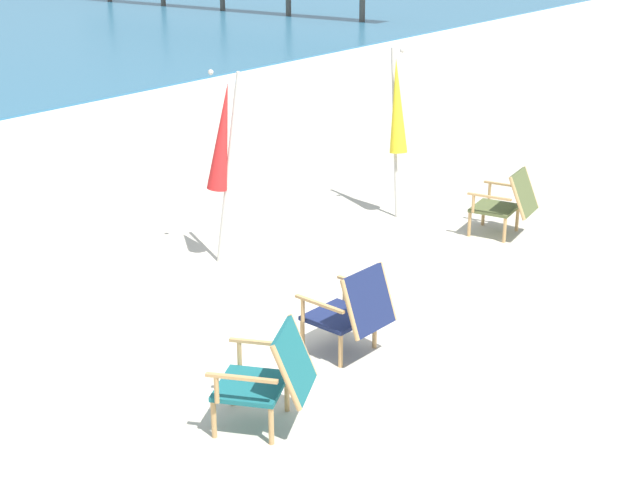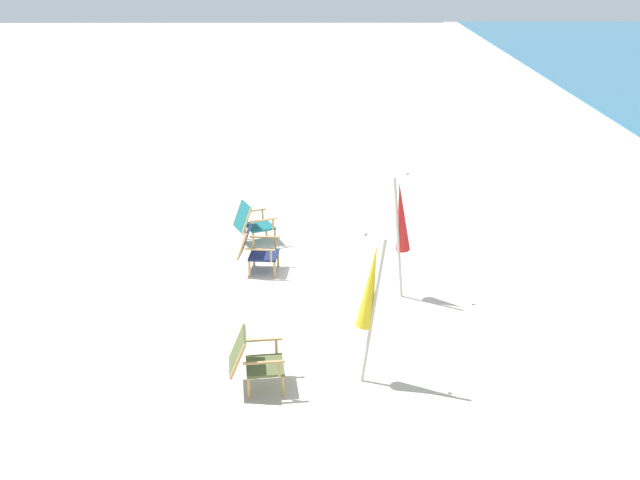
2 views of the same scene
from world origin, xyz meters
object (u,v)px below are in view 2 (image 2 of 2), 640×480
(beach_chair_back_right, at_px, (252,359))
(beach_chair_far_center, at_px, (252,222))
(beach_chair_front_left, at_px, (255,249))
(umbrella_furled_red, at_px, (401,218))
(umbrella_furled_yellow, at_px, (371,288))

(beach_chair_back_right, relative_size, beach_chair_far_center, 0.93)
(beach_chair_front_left, xyz_separation_m, umbrella_furled_red, (1.03, 2.37, 0.95))
(umbrella_furled_red, height_order, umbrella_furled_yellow, same)
(beach_chair_front_left, height_order, umbrella_furled_red, umbrella_furled_red)
(umbrella_furled_red, bearing_deg, beach_chair_far_center, -132.72)
(beach_chair_back_right, xyz_separation_m, umbrella_furled_yellow, (-0.11, 1.49, 0.95))
(beach_chair_back_right, height_order, beach_chair_far_center, beach_chair_far_center)
(umbrella_furled_red, xyz_separation_m, umbrella_furled_yellow, (2.46, -0.64, 0.00))
(umbrella_furled_red, distance_m, umbrella_furled_yellow, 2.55)
(beach_chair_far_center, xyz_separation_m, umbrella_furled_red, (2.34, 2.53, 0.95))
(umbrella_furled_red, bearing_deg, beach_chair_front_left, -113.59)
(beach_chair_back_right, distance_m, beach_chair_far_center, 4.93)
(beach_chair_back_right, relative_size, umbrella_furled_yellow, 0.38)
(beach_chair_back_right, distance_m, umbrella_furled_red, 3.47)
(beach_chair_back_right, height_order, umbrella_furled_yellow, umbrella_furled_yellow)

